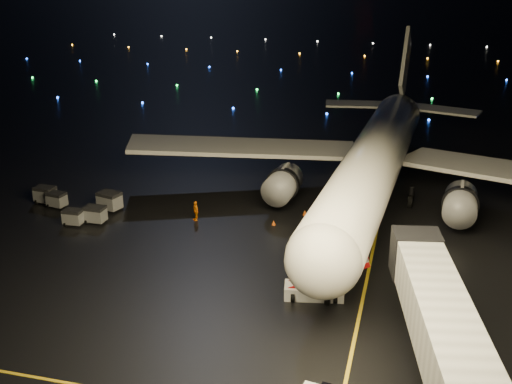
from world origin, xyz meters
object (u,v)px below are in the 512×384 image
at_px(belt_loader, 314,278).
at_px(baggage_cart_4, 45,195).
at_px(baggage_cart_0, 95,214).
at_px(baggage_cart_2, 57,200).
at_px(baggage_cart_3, 73,217).
at_px(airliner, 380,126).
at_px(baggage_cart_1, 110,201).
at_px(crew_c, 196,211).

height_order(belt_loader, baggage_cart_4, belt_loader).
height_order(baggage_cart_0, baggage_cart_2, baggage_cart_0).
xyz_separation_m(baggage_cart_2, baggage_cart_4, (-1.79, 0.78, 0.09)).
distance_m(baggage_cart_3, baggage_cart_4, 7.27).
bearing_deg(airliner, baggage_cart_2, -156.28).
xyz_separation_m(baggage_cart_2, baggage_cart_3, (3.97, -3.66, -0.01)).
relative_size(airliner, baggage_cart_2, 29.80).
bearing_deg(baggage_cart_1, airliner, 37.89).
bearing_deg(airliner, baggage_cart_3, -147.44).
bearing_deg(baggage_cart_1, baggage_cart_2, -158.17).
distance_m(baggage_cart_1, baggage_cart_4, 7.39).
distance_m(airliner, baggage_cart_3, 32.02).
relative_size(airliner, crew_c, 27.98).
relative_size(baggage_cart_3, baggage_cart_4, 0.88).
height_order(airliner, baggage_cart_2, airliner).
distance_m(crew_c, baggage_cart_3, 11.66).
bearing_deg(baggage_cart_2, baggage_cart_0, -15.03).
bearing_deg(baggage_cart_1, baggage_cart_3, -95.59).
bearing_deg(airliner, baggage_cart_0, -147.48).
bearing_deg(baggage_cart_1, crew_c, 13.38).
distance_m(baggage_cart_1, baggage_cart_2, 5.64).
bearing_deg(baggage_cart_0, belt_loader, -19.60).
relative_size(airliner, baggage_cart_1, 24.63).
distance_m(belt_loader, baggage_cart_2, 30.84).
bearing_deg(baggage_cart_3, baggage_cart_4, 141.54).
bearing_deg(baggage_cart_1, baggage_cart_0, -72.37).
relative_size(baggage_cart_0, baggage_cart_1, 0.88).
xyz_separation_m(crew_c, baggage_cart_3, (-10.94, -4.03, -0.21)).
distance_m(crew_c, baggage_cart_2, 14.91).
height_order(belt_loader, baggage_cart_2, belt_loader).
bearing_deg(baggage_cart_2, baggage_cart_4, 166.24).
distance_m(baggage_cart_0, baggage_cart_2, 6.33).
distance_m(baggage_cart_0, baggage_cart_3, 2.04).
distance_m(belt_loader, crew_c, 18.11).
bearing_deg(baggage_cart_3, crew_c, 19.40).
xyz_separation_m(belt_loader, baggage_cart_1, (-23.01, 12.12, -0.64)).
height_order(baggage_cart_3, baggage_cart_4, baggage_cart_4).
xyz_separation_m(crew_c, baggage_cart_0, (-9.16, -3.02, -0.15)).
distance_m(baggage_cart_0, baggage_cart_4, 8.28).
xyz_separation_m(airliner, crew_c, (-16.43, -11.06, -6.78)).
relative_size(crew_c, baggage_cart_3, 1.08).
xyz_separation_m(baggage_cart_0, baggage_cart_3, (-1.78, -1.00, -0.06)).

